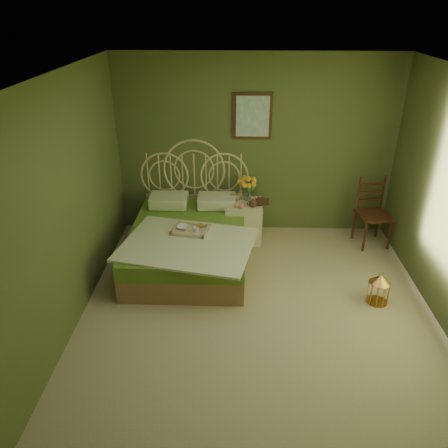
{
  "coord_description": "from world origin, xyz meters",
  "views": [
    {
      "loc": [
        -0.25,
        -3.85,
        3.19
      ],
      "look_at": [
        -0.41,
        1.0,
        0.69
      ],
      "focal_mm": 35.0,
      "sensor_mm": 36.0,
      "label": 1
    }
  ],
  "objects_px": {
    "nightstand": "(244,217)",
    "bed": "(189,239)",
    "chair": "(373,208)",
    "birdcage": "(378,289)"
  },
  "relations": [
    {
      "from": "chair",
      "to": "birdcage",
      "type": "xyz_separation_m",
      "value": [
        -0.28,
        -1.48,
        -0.36
      ]
    },
    {
      "from": "chair",
      "to": "birdcage",
      "type": "height_order",
      "value": "chair"
    },
    {
      "from": "nightstand",
      "to": "bed",
      "type": "bearing_deg",
      "value": -141.25
    },
    {
      "from": "nightstand",
      "to": "chair",
      "type": "xyz_separation_m",
      "value": [
        1.84,
        -0.03,
        0.18
      ]
    },
    {
      "from": "bed",
      "to": "birdcage",
      "type": "bearing_deg",
      "value": -21.52
    },
    {
      "from": "chair",
      "to": "bed",
      "type": "bearing_deg",
      "value": -178.27
    },
    {
      "from": "nightstand",
      "to": "chair",
      "type": "bearing_deg",
      "value": -0.88
    },
    {
      "from": "bed",
      "to": "birdcage",
      "type": "relative_size",
      "value": 6.01
    },
    {
      "from": "birdcage",
      "to": "chair",
      "type": "bearing_deg",
      "value": 79.31
    },
    {
      "from": "nightstand",
      "to": "chair",
      "type": "relative_size",
      "value": 1.03
    }
  ]
}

